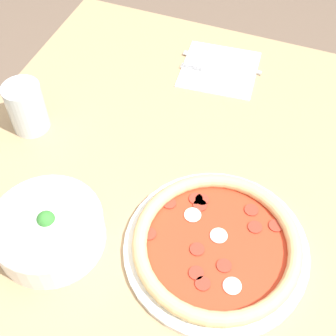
{
  "coord_description": "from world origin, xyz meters",
  "views": [
    {
      "loc": [
        -0.43,
        -0.24,
        1.47
      ],
      "look_at": [
        0.1,
        -0.04,
        0.75
      ],
      "focal_mm": 50.0,
      "sensor_mm": 36.0,
      "label": 1
    }
  ],
  "objects_px": {
    "fork": "(217,75)",
    "knife": "(225,64)",
    "glass": "(26,107)",
    "bowl": "(48,228)",
    "pizza": "(216,245)"
  },
  "relations": [
    {
      "from": "bowl",
      "to": "knife",
      "type": "height_order",
      "value": "bowl"
    },
    {
      "from": "bowl",
      "to": "fork",
      "type": "bearing_deg",
      "value": -15.55
    },
    {
      "from": "pizza",
      "to": "knife",
      "type": "height_order",
      "value": "pizza"
    },
    {
      "from": "pizza",
      "to": "fork",
      "type": "height_order",
      "value": "pizza"
    },
    {
      "from": "knife",
      "to": "glass",
      "type": "height_order",
      "value": "glass"
    },
    {
      "from": "knife",
      "to": "glass",
      "type": "xyz_separation_m",
      "value": [
        -0.35,
        0.34,
        0.05
      ]
    },
    {
      "from": "pizza",
      "to": "knife",
      "type": "relative_size",
      "value": 1.65
    },
    {
      "from": "pizza",
      "to": "glass",
      "type": "relative_size",
      "value": 2.95
    },
    {
      "from": "bowl",
      "to": "glass",
      "type": "distance_m",
      "value": 0.3
    },
    {
      "from": "pizza",
      "to": "fork",
      "type": "xyz_separation_m",
      "value": [
        0.45,
        0.14,
        -0.01
      ]
    },
    {
      "from": "bowl",
      "to": "fork",
      "type": "xyz_separation_m",
      "value": [
        0.53,
        -0.15,
        -0.03
      ]
    },
    {
      "from": "fork",
      "to": "glass",
      "type": "height_order",
      "value": "glass"
    },
    {
      "from": "bowl",
      "to": "glass",
      "type": "bearing_deg",
      "value": 38.12
    },
    {
      "from": "fork",
      "to": "knife",
      "type": "xyz_separation_m",
      "value": [
        0.05,
        -0.01,
        -0.0
      ]
    },
    {
      "from": "bowl",
      "to": "glass",
      "type": "height_order",
      "value": "glass"
    }
  ]
}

